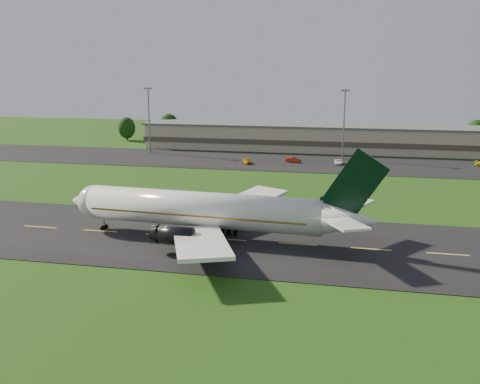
% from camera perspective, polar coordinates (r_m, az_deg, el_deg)
% --- Properties ---
extents(ground, '(360.00, 360.00, 0.00)m').
position_cam_1_polar(ground, '(83.37, 6.18, -5.61)').
color(ground, '#1F4110').
rests_on(ground, ground).
extents(taxiway, '(220.00, 30.00, 0.10)m').
position_cam_1_polar(taxiway, '(83.36, 6.18, -5.58)').
color(taxiway, black).
rests_on(taxiway, ground).
extents(apron, '(260.00, 30.00, 0.10)m').
position_cam_1_polar(apron, '(153.12, 8.91, 3.05)').
color(apron, black).
rests_on(apron, ground).
extents(airliner, '(51.30, 42.11, 15.57)m').
position_cam_1_polar(airliner, '(84.44, -3.49, -2.00)').
color(airliner, white).
rests_on(airliner, ground).
extents(terminal, '(145.00, 16.00, 8.40)m').
position_cam_1_polar(terminal, '(176.24, 11.48, 5.58)').
color(terminal, beige).
rests_on(terminal, ground).
extents(light_mast_west, '(2.40, 1.20, 20.35)m').
position_cam_1_polar(light_mast_west, '(170.96, -9.70, 8.37)').
color(light_mast_west, gray).
rests_on(light_mast_west, ground).
extents(light_mast_centre, '(2.40, 1.20, 20.35)m').
position_cam_1_polar(light_mast_centre, '(159.21, 11.05, 7.96)').
color(light_mast_centre, gray).
rests_on(light_mast_centre, ground).
extents(tree_line, '(197.24, 10.29, 10.75)m').
position_cam_1_polar(tree_line, '(188.10, 20.96, 5.82)').
color(tree_line, black).
rests_on(tree_line, ground).
extents(service_vehicle_a, '(3.51, 4.69, 1.49)m').
position_cam_1_polar(service_vehicle_a, '(150.57, 0.75, 3.34)').
color(service_vehicle_a, '#C9820B').
rests_on(service_vehicle_a, apron).
extents(service_vehicle_b, '(4.67, 2.76, 1.45)m').
position_cam_1_polar(service_vehicle_b, '(153.02, 5.69, 3.43)').
color(service_vehicle_b, '#9D220A').
rests_on(service_vehicle_b, apron).
extents(service_vehicle_c, '(2.39, 4.76, 1.29)m').
position_cam_1_polar(service_vehicle_c, '(152.13, 10.47, 3.19)').
color(service_vehicle_c, white).
rests_on(service_vehicle_c, apron).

